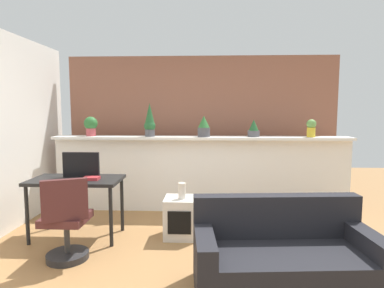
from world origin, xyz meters
name	(u,v)px	position (x,y,z in m)	size (l,w,h in m)	color
ground_plane	(197,272)	(0.00, 0.00, 0.00)	(12.00, 12.00, 0.00)	#9E7042
divider_wall	(201,175)	(0.00, 2.00, 0.57)	(4.57, 0.16, 1.14)	white
plant_shelf	(201,138)	(0.00, 1.96, 1.16)	(4.57, 0.36, 0.04)	white
brick_wall_behind	(202,130)	(0.00, 2.60, 1.25)	(4.57, 0.10, 2.50)	#935B47
potted_plant_0	(91,125)	(-1.74, 1.99, 1.35)	(0.21, 0.21, 0.30)	#B7474C
potted_plant_1	(150,121)	(-0.79, 1.93, 1.42)	(0.18, 0.18, 0.52)	#4C4C51
potted_plant_2	(204,127)	(0.04, 1.93, 1.34)	(0.19, 0.19, 0.32)	#4C4C51
potted_plant_3	(254,129)	(0.81, 1.97, 1.30)	(0.18, 0.18, 0.27)	#4C4C51
potted_plant_4	(311,128)	(1.67, 1.94, 1.33)	(0.14, 0.14, 0.27)	gold
desk	(76,185)	(-1.52, 0.83, 0.67)	(1.10, 0.60, 0.75)	black
tv_monitor	(81,165)	(-1.48, 0.91, 0.91)	(0.46, 0.04, 0.32)	black
office_chair	(66,226)	(-1.37, 0.17, 0.39)	(0.51, 0.51, 0.91)	#262628
side_cube_shelf	(181,217)	(-0.23, 0.90, 0.25)	(0.40, 0.41, 0.50)	silver
vase_on_shelf	(182,191)	(-0.21, 0.87, 0.60)	(0.09, 0.09, 0.20)	silver
book_on_desk	(91,178)	(-1.31, 0.77, 0.77)	(0.18, 0.14, 0.04)	#B22D33
couch	(283,260)	(0.77, -0.29, 0.28)	(1.62, 0.88, 0.80)	black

